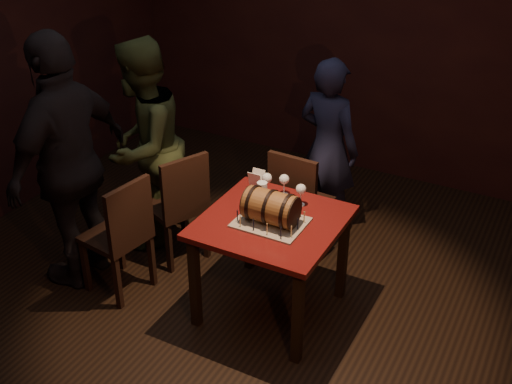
% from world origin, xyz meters
% --- Properties ---
extents(room_shell, '(5.04, 5.04, 2.80)m').
position_xyz_m(room_shell, '(0.00, 0.00, 1.40)').
color(room_shell, black).
rests_on(room_shell, ground).
extents(pub_table, '(0.90, 0.90, 0.75)m').
position_xyz_m(pub_table, '(0.19, 0.08, 0.64)').
color(pub_table, '#470B0C').
rests_on(pub_table, ground).
extents(cake_board, '(0.45, 0.35, 0.01)m').
position_xyz_m(cake_board, '(0.20, 0.04, 0.76)').
color(cake_board, gray).
rests_on(cake_board, pub_table).
extents(barrel_cake, '(0.40, 0.24, 0.24)m').
position_xyz_m(barrel_cake, '(0.20, 0.04, 0.87)').
color(barrel_cake, brown).
rests_on(barrel_cake, cake_board).
extents(birthday_candles, '(0.40, 0.30, 0.09)m').
position_xyz_m(birthday_candles, '(0.20, 0.04, 0.80)').
color(birthday_candles, '#FBE796').
rests_on(birthday_candles, cake_board).
extents(wine_glass_left, '(0.07, 0.07, 0.16)m').
position_xyz_m(wine_glass_left, '(-0.01, 0.38, 0.87)').
color(wine_glass_left, silver).
rests_on(wine_glass_left, pub_table).
extents(wine_glass_mid, '(0.07, 0.07, 0.16)m').
position_xyz_m(wine_glass_mid, '(0.11, 0.42, 0.87)').
color(wine_glass_mid, silver).
rests_on(wine_glass_mid, pub_table).
extents(wine_glass_right, '(0.07, 0.07, 0.16)m').
position_xyz_m(wine_glass_right, '(0.27, 0.35, 0.87)').
color(wine_glass_right, silver).
rests_on(wine_glass_right, pub_table).
extents(pint_of_ale, '(0.07, 0.07, 0.15)m').
position_xyz_m(pint_of_ale, '(0.02, 0.26, 0.82)').
color(pint_of_ale, silver).
rests_on(pint_of_ale, pub_table).
extents(menu_card, '(0.10, 0.05, 0.13)m').
position_xyz_m(menu_card, '(-0.11, 0.42, 0.81)').
color(menu_card, white).
rests_on(menu_card, pub_table).
extents(chair_back, '(0.42, 0.42, 0.93)m').
position_xyz_m(chair_back, '(0.06, 0.77, 0.52)').
color(chair_back, black).
rests_on(chair_back, ground).
extents(chair_left_rear, '(0.53, 0.53, 0.93)m').
position_xyz_m(chair_left_rear, '(-0.71, 0.31, 0.52)').
color(chair_left_rear, black).
rests_on(chair_left_rear, ground).
extents(chair_left_front, '(0.45, 0.45, 0.93)m').
position_xyz_m(chair_left_front, '(-0.84, -0.23, 0.52)').
color(chair_left_front, black).
rests_on(chair_left_front, ground).
extents(person_back, '(0.61, 0.46, 1.50)m').
position_xyz_m(person_back, '(0.09, 1.29, 0.75)').
color(person_back, '#191A33').
rests_on(person_back, ground).
extents(person_left_rear, '(0.76, 0.91, 1.70)m').
position_xyz_m(person_left_rear, '(-1.12, 0.44, 0.85)').
color(person_left_rear, '#3B4422').
rests_on(person_left_rear, ground).
extents(person_left_front, '(0.47, 1.12, 1.90)m').
position_xyz_m(person_left_front, '(-1.27, -0.21, 0.95)').
color(person_left_front, black).
rests_on(person_left_front, ground).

